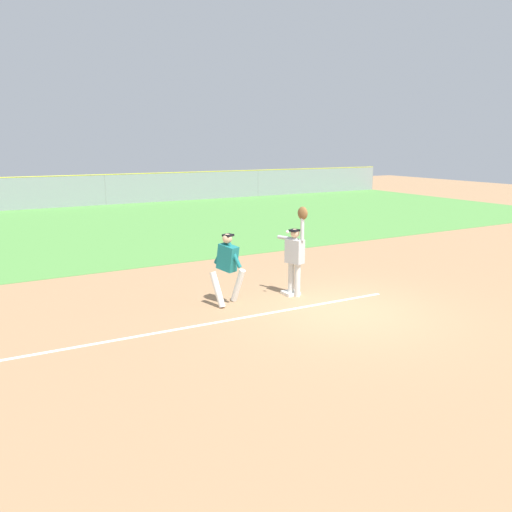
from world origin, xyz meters
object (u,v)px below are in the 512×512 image
first_base (291,293)px  parked_car_silver (228,184)px  runner (228,264)px  parked_car_black (157,187)px  parked_car_blue (75,190)px  fielder (295,253)px  baseball (287,232)px

first_base → parked_car_silver: size_ratio=0.08×
parked_car_silver → runner: bearing=-118.8°
parked_car_black → parked_car_silver: size_ratio=1.00×
runner → parked_car_blue: bearing=65.2°
runner → parked_car_black: runner is taller
parked_car_black → parked_car_silver: (5.77, 0.00, 0.00)m
fielder → parked_car_blue: 26.07m
runner → parked_car_blue: runner is taller
fielder → baseball: bearing=5.3°
first_base → parked_car_silver: 27.55m
parked_car_blue → parked_car_black: size_ratio=1.00×
fielder → parked_car_silver: bearing=-131.6°
parked_car_blue → fielder: bearing=-86.9°
fielder → parked_car_black: 26.00m
runner → parked_car_black: (6.67, 25.33, -0.32)m
first_base → baseball: size_ratio=5.14×
parked_car_silver → parked_car_blue: bearing=174.7°
baseball → fielder: bearing=24.3°
runner → first_base: bearing=-24.2°
first_base → fielder: bearing=-80.2°
parked_car_black → baseball: bearing=-99.5°
runner → parked_car_blue: size_ratio=0.39×
parked_car_black → first_base: bearing=-99.0°
fielder → parked_car_silver: size_ratio=0.51×
runner → baseball: 1.63m
runner → parked_car_blue: (0.99, 25.86, -0.32)m
parked_car_blue → parked_car_silver: (11.45, -0.52, 0.00)m
fielder → parked_car_blue: bearing=-107.2°
parked_car_black → fielder: bearing=-98.8°
first_base → fielder: (0.02, -0.14, 1.08)m
parked_car_blue → parked_car_black: bearing=-3.9°
parked_car_silver → first_base: bearing=-115.5°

